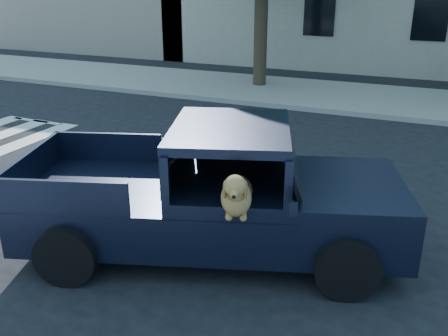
# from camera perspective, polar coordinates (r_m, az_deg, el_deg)

# --- Properties ---
(ground) EXTENTS (120.00, 120.00, 0.00)m
(ground) POSITION_cam_1_polar(r_m,az_deg,el_deg) (7.46, 8.09, -8.01)
(ground) COLOR black
(ground) RESTS_ON ground
(far_sidewalk) EXTENTS (60.00, 4.00, 0.15)m
(far_sidewalk) POSITION_cam_1_polar(r_m,az_deg,el_deg) (16.00, 17.27, 7.45)
(far_sidewalk) COLOR gray
(far_sidewalk) RESTS_ON ground
(lane_stripes) EXTENTS (21.60, 0.14, 0.01)m
(lane_stripes) POSITION_cam_1_polar(r_m,az_deg,el_deg) (10.38, 24.06, -1.08)
(lane_stripes) COLOR silver
(lane_stripes) RESTS_ON ground
(pickup_truck) EXTENTS (5.41, 3.45, 1.81)m
(pickup_truck) POSITION_cam_1_polar(r_m,az_deg,el_deg) (6.85, -2.05, -4.81)
(pickup_truck) COLOR black
(pickup_truck) RESTS_ON ground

